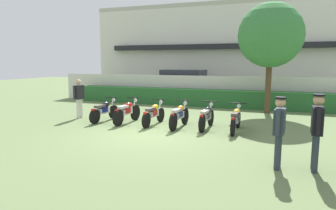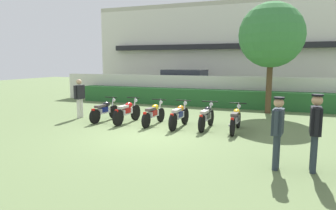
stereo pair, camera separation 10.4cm
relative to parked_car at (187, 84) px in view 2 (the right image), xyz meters
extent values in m
plane|color=#607547|center=(1.79, -10.14, -0.94)|extent=(60.00, 60.00, 0.00)
cube|color=silver|center=(1.79, 5.31, 2.19)|extent=(19.29, 6.00, 6.26)
cube|color=black|center=(1.79, 2.06, 2.51)|extent=(16.20, 0.50, 0.36)
cube|color=#B2AD9E|center=(1.79, 5.31, 5.47)|extent=(19.29, 6.00, 0.30)
cube|color=silver|center=(1.79, -2.31, -0.13)|extent=(18.32, 0.30, 1.61)
cube|color=#28602D|center=(1.79, -3.01, -0.48)|extent=(14.66, 0.70, 0.92)
cube|color=#9EA3A8|center=(0.05, 0.00, -0.20)|extent=(4.64, 2.21, 1.00)
cube|color=#2D333D|center=(-0.15, 0.01, 0.63)|extent=(2.83, 1.92, 0.65)
cylinder|color=black|center=(1.70, 0.79, -0.60)|extent=(0.70, 0.27, 0.68)
cylinder|color=black|center=(1.54, -1.06, -0.60)|extent=(0.70, 0.27, 0.68)
cylinder|color=black|center=(-1.44, 1.05, -0.60)|extent=(0.70, 0.27, 0.68)
cylinder|color=black|center=(-1.59, -0.80, -0.60)|extent=(0.70, 0.27, 0.68)
cylinder|color=#4C3823|center=(5.29, -4.14, 0.35)|extent=(0.27, 0.27, 2.58)
sphere|color=#387A3D|center=(5.29, -4.14, 2.68)|extent=(2.96, 2.96, 2.96)
cylinder|color=black|center=(-0.82, -7.87, -0.65)|extent=(0.14, 0.59, 0.58)
cylinder|color=black|center=(-0.93, -9.10, -0.65)|extent=(0.14, 0.59, 0.58)
cube|color=silver|center=(-0.88, -8.54, -0.50)|extent=(0.25, 0.62, 0.22)
ellipsoid|color=black|center=(-0.86, -8.37, -0.27)|extent=(0.26, 0.46, 0.22)
cube|color=#4C4742|center=(-0.90, -8.76, -0.29)|extent=(0.25, 0.54, 0.10)
cube|color=red|center=(-0.94, -9.20, -0.37)|extent=(0.11, 0.09, 0.08)
cylinder|color=silver|center=(-0.83, -7.96, -0.33)|extent=(0.07, 0.23, 0.65)
cylinder|color=black|center=(-0.84, -8.05, -0.01)|extent=(0.60, 0.09, 0.04)
sphere|color=silver|center=(-0.82, -7.85, -0.15)|extent=(0.14, 0.14, 0.14)
cylinder|color=silver|center=(-1.02, -8.77, -0.63)|extent=(0.12, 0.55, 0.07)
cube|color=navy|center=(-0.88, -8.59, -0.45)|extent=(0.27, 0.38, 0.20)
cylinder|color=black|center=(0.22, -7.88, -0.62)|extent=(0.14, 0.64, 0.64)
cylinder|color=black|center=(0.13, -9.15, -0.62)|extent=(0.14, 0.64, 0.64)
cube|color=silver|center=(0.17, -8.56, -0.47)|extent=(0.24, 0.61, 0.22)
ellipsoid|color=red|center=(0.18, -8.39, -0.24)|extent=(0.25, 0.45, 0.22)
cube|color=beige|center=(0.15, -8.79, -0.26)|extent=(0.24, 0.53, 0.10)
cube|color=red|center=(0.12, -9.25, -0.34)|extent=(0.11, 0.09, 0.08)
cylinder|color=silver|center=(0.22, -7.96, -0.30)|extent=(0.07, 0.23, 0.65)
cylinder|color=black|center=(0.21, -8.05, 0.02)|extent=(0.60, 0.08, 0.04)
sphere|color=silver|center=(0.22, -7.86, -0.12)|extent=(0.14, 0.14, 0.14)
cylinder|color=silver|center=(0.03, -8.80, -0.60)|extent=(0.11, 0.55, 0.07)
cube|color=#A51414|center=(0.17, -8.61, -0.42)|extent=(0.27, 0.38, 0.20)
cylinder|color=black|center=(1.32, -7.82, -0.65)|extent=(0.12, 0.57, 0.57)
cylinder|color=black|center=(1.26, -9.09, -0.65)|extent=(0.12, 0.57, 0.57)
cube|color=silver|center=(1.29, -8.50, -0.50)|extent=(0.23, 0.61, 0.22)
ellipsoid|color=yellow|center=(1.30, -8.33, -0.27)|extent=(0.24, 0.45, 0.22)
cube|color=#4C4742|center=(1.28, -8.73, -0.29)|extent=(0.23, 0.53, 0.10)
cube|color=red|center=(1.25, -9.19, -0.37)|extent=(0.10, 0.09, 0.08)
cylinder|color=silver|center=(1.32, -7.91, -0.33)|extent=(0.06, 0.23, 0.65)
cylinder|color=black|center=(1.31, -8.00, -0.01)|extent=(0.60, 0.07, 0.04)
sphere|color=silver|center=(1.32, -7.80, -0.15)|extent=(0.14, 0.14, 0.14)
cylinder|color=silver|center=(1.15, -8.75, -0.63)|extent=(0.10, 0.55, 0.07)
cube|color=#A51414|center=(1.29, -8.55, -0.45)|extent=(0.26, 0.37, 0.20)
cylinder|color=black|center=(2.39, -7.94, -0.62)|extent=(0.12, 0.63, 0.63)
cylinder|color=black|center=(2.34, -9.20, -0.62)|extent=(0.12, 0.63, 0.63)
cube|color=silver|center=(2.36, -8.62, -0.47)|extent=(0.22, 0.61, 0.22)
ellipsoid|color=orange|center=(2.37, -8.45, -0.24)|extent=(0.24, 0.45, 0.22)
cube|color=#B2ADA3|center=(2.35, -8.85, -0.26)|extent=(0.22, 0.53, 0.10)
cube|color=red|center=(2.34, -9.30, -0.34)|extent=(0.10, 0.08, 0.08)
cylinder|color=silver|center=(2.39, -8.03, -0.30)|extent=(0.06, 0.23, 0.65)
cylinder|color=black|center=(2.38, -8.12, 0.02)|extent=(0.60, 0.06, 0.04)
sphere|color=silver|center=(2.39, -7.93, -0.12)|extent=(0.14, 0.14, 0.14)
cylinder|color=silver|center=(2.23, -8.87, -0.60)|extent=(0.09, 0.55, 0.07)
cube|color=navy|center=(2.36, -8.67, -0.42)|extent=(0.25, 0.37, 0.20)
cylinder|color=black|center=(3.38, -7.83, -0.63)|extent=(0.11, 0.61, 0.61)
cylinder|color=black|center=(3.33, -9.04, -0.63)|extent=(0.11, 0.61, 0.61)
cube|color=silver|center=(3.36, -8.49, -0.48)|extent=(0.22, 0.61, 0.22)
ellipsoid|color=black|center=(3.36, -8.32, -0.25)|extent=(0.24, 0.45, 0.22)
cube|color=#B2ADA3|center=(3.35, -8.72, -0.27)|extent=(0.22, 0.53, 0.10)
cube|color=red|center=(3.33, -9.14, -0.35)|extent=(0.10, 0.08, 0.08)
cylinder|color=silver|center=(3.38, -7.92, -0.31)|extent=(0.06, 0.23, 0.65)
cylinder|color=black|center=(3.37, -8.01, 0.01)|extent=(0.60, 0.06, 0.04)
sphere|color=silver|center=(3.38, -7.81, -0.13)|extent=(0.14, 0.14, 0.14)
cylinder|color=silver|center=(3.23, -8.73, -0.61)|extent=(0.09, 0.55, 0.07)
cube|color=black|center=(3.35, -8.54, -0.43)|extent=(0.25, 0.37, 0.20)
cylinder|color=black|center=(4.41, -7.88, -0.64)|extent=(0.10, 0.60, 0.60)
cylinder|color=black|center=(4.40, -9.19, -0.64)|extent=(0.10, 0.60, 0.60)
cube|color=silver|center=(4.41, -8.58, -0.49)|extent=(0.21, 0.60, 0.22)
ellipsoid|color=yellow|center=(4.41, -8.41, -0.26)|extent=(0.22, 0.44, 0.22)
cube|color=#4C4742|center=(4.41, -8.81, -0.28)|extent=(0.20, 0.52, 0.10)
cube|color=red|center=(4.40, -9.29, -0.36)|extent=(0.10, 0.08, 0.08)
cylinder|color=silver|center=(4.41, -7.97, -0.32)|extent=(0.05, 0.23, 0.65)
cylinder|color=black|center=(4.41, -8.06, 0.00)|extent=(0.60, 0.04, 0.04)
sphere|color=silver|center=(4.41, -7.86, -0.14)|extent=(0.14, 0.14, 0.14)
cylinder|color=silver|center=(4.29, -8.83, -0.62)|extent=(0.07, 0.55, 0.07)
cube|color=black|center=(4.41, -8.63, -0.44)|extent=(0.24, 0.36, 0.20)
cylinder|color=silver|center=(-2.26, -8.14, -0.52)|extent=(0.13, 0.13, 0.83)
cylinder|color=silver|center=(-2.26, -8.36, -0.52)|extent=(0.13, 0.13, 0.83)
cube|color=#232328|center=(-2.26, -8.25, 0.18)|extent=(0.22, 0.48, 0.59)
cylinder|color=#232328|center=(-2.26, -7.96, 0.20)|extent=(0.09, 0.09, 0.56)
cylinder|color=#232328|center=(-2.26, -8.54, 0.20)|extent=(0.09, 0.09, 0.56)
sphere|color=tan|center=(-2.26, -8.25, 0.62)|extent=(0.22, 0.22, 0.22)
cylinder|color=#28333D|center=(5.78, -12.03, -0.53)|extent=(0.13, 0.13, 0.80)
cylinder|color=#28333D|center=(5.81, -11.82, -0.53)|extent=(0.13, 0.13, 0.80)
cube|color=#28333D|center=(5.79, -11.92, 0.15)|extent=(0.27, 0.49, 0.57)
cylinder|color=#28333D|center=(5.76, -12.21, 0.17)|extent=(0.09, 0.09, 0.54)
cylinder|color=#28333D|center=(5.83, -11.64, 0.17)|extent=(0.09, 0.09, 0.54)
sphere|color=tan|center=(5.79, -11.92, 0.58)|extent=(0.22, 0.22, 0.22)
cylinder|color=black|center=(5.79, -11.92, 0.69)|extent=(0.23, 0.23, 0.04)
cylinder|color=#28333D|center=(6.56, -11.93, -0.51)|extent=(0.13, 0.13, 0.85)
cylinder|color=#28333D|center=(6.57, -11.71, -0.51)|extent=(0.13, 0.13, 0.85)
cube|color=black|center=(6.56, -11.82, 0.21)|extent=(0.24, 0.50, 0.60)
cylinder|color=black|center=(6.55, -12.12, 0.22)|extent=(0.09, 0.09, 0.57)
cylinder|color=black|center=(6.57, -11.52, 0.22)|extent=(0.09, 0.09, 0.57)
sphere|color=tan|center=(6.56, -11.82, 0.65)|extent=(0.23, 0.23, 0.23)
cylinder|color=black|center=(6.56, -11.82, 0.77)|extent=(0.24, 0.24, 0.04)
camera|label=1|loc=(5.72, -18.99, 1.48)|focal=32.27mm
camera|label=2|loc=(5.82, -18.95, 1.48)|focal=32.27mm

